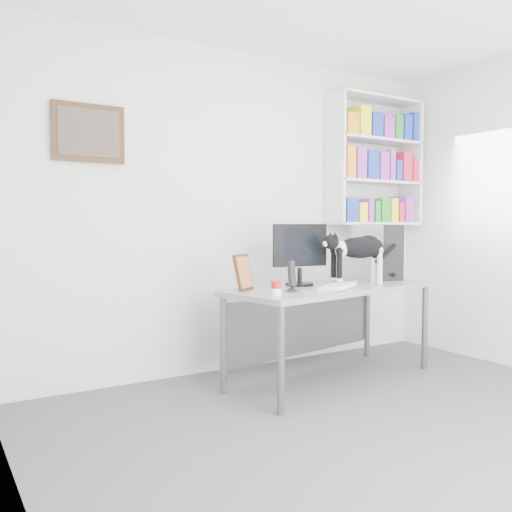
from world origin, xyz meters
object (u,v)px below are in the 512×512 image
soup_can (276,289)px  desk (332,333)px  speaker (292,276)px  pc_tower (376,252)px  leaning_print (243,272)px  keyboard (338,286)px  cat (359,260)px  monitor (300,254)px  bookshelf (375,161)px

soup_can → desk: bearing=22.1°
speaker → pc_tower: bearing=21.4°
desk → leaning_print: bearing=162.2°
keyboard → speaker: size_ratio=1.88×
leaning_print → soup_can: bearing=-120.8°
pc_tower → cat: (-0.45, -0.26, -0.04)m
keyboard → cat: (0.30, 0.10, 0.18)m
soup_can → cat: bearing=13.8°
keyboard → leaning_print: bearing=126.2°
monitor → soup_can: bearing=-132.8°
desk → pc_tower: bearing=6.6°
leaning_print → soup_can: size_ratio=2.74×
desk → keyboard: keyboard is taller
desk → monitor: monitor is taller
bookshelf → leaning_print: 2.06m
pc_tower → cat: bearing=-140.8°
cat → bookshelf: bearing=42.8°
speaker → monitor: bearing=50.8°
leaning_print → soup_can: (0.02, -0.40, -0.09)m
desk → keyboard: 0.44m
monitor → speaker: 0.43m
monitor → speaker: size_ratio=2.15×
bookshelf → pc_tower: (-0.35, -0.39, -0.85)m
leaning_print → cat: 0.98m
pc_tower → soup_can: size_ratio=4.86×
bookshelf → cat: (-0.79, -0.65, -0.89)m
desk → soup_can: size_ratio=18.16×
speaker → cat: cat is taller
keyboard → soup_can: bearing=159.8°
bookshelf → soup_can: bearing=-153.0°
pc_tower → speaker: pc_tower is taller
desk → monitor: 0.68m
leaning_print → pc_tower: bearing=-30.4°
monitor → cat: (0.43, -0.21, -0.05)m
leaning_print → keyboard: bearing=-56.1°
monitor → soup_can: (-0.52, -0.44, -0.20)m
desk → cat: (0.21, -0.06, 0.58)m
monitor → leaning_print: (-0.54, -0.04, -0.11)m
keyboard → desk: bearing=30.8°
bookshelf → leaning_print: bearing=-164.6°
keyboard → speaker: speaker is taller
desk → leaning_print: 0.92m
speaker → soup_can: 0.28m
speaker → cat: bearing=11.5°
soup_can → bookshelf: bearing=27.0°
bookshelf → monitor: bearing=-160.0°
desk → keyboard: bearing=-127.3°
bookshelf → soup_can: bookshelf is taller
keyboard → speaker: 0.42m
pc_tower → soup_can: bearing=-151.6°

